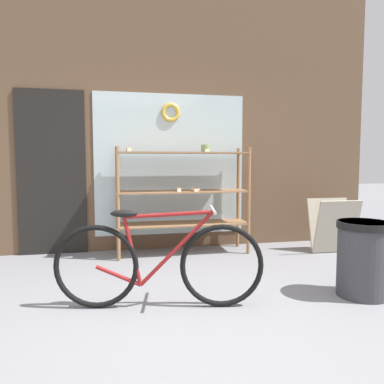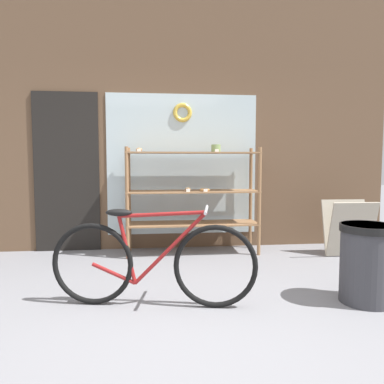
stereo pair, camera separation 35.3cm
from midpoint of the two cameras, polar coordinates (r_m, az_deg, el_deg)
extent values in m
plane|color=gray|center=(2.74, -2.37, -21.24)|extent=(30.00, 30.00, 0.00)
cube|color=brown|center=(5.19, -7.61, 12.25)|extent=(6.23, 0.08, 3.76)
cube|color=silver|center=(5.12, -5.24, 4.18)|extent=(2.04, 0.02, 1.90)
cube|color=black|center=(5.16, -22.46, 2.73)|extent=(0.84, 0.03, 2.10)
torus|color=gold|center=(5.14, -5.28, 12.00)|extent=(0.26, 0.06, 0.26)
cylinder|color=#8E6642|center=(4.58, -13.40, -1.81)|extent=(0.04, 0.04, 1.37)
cylinder|color=#8E6642|center=(4.83, 6.59, -1.38)|extent=(0.04, 0.04, 1.37)
cylinder|color=#8E6642|center=(4.99, -13.30, -1.27)|extent=(0.04, 0.04, 1.37)
cylinder|color=#8E6642|center=(5.23, 5.11, -0.90)|extent=(0.04, 0.04, 1.37)
cube|color=#8E6642|center=(4.88, -3.51, -4.83)|extent=(1.69, 0.46, 0.02)
cube|color=#8E6642|center=(4.83, -3.53, 0.08)|extent=(1.69, 0.46, 0.02)
cube|color=#8E6642|center=(4.81, -3.56, 5.99)|extent=(1.69, 0.46, 0.02)
cylinder|color=#7A995B|center=(4.82, 0.00, 6.67)|extent=(0.12, 0.12, 0.09)
cube|color=white|center=(4.75, 0.17, 6.34)|extent=(0.05, 0.00, 0.04)
torus|color=#B27A42|center=(4.75, -1.64, 0.33)|extent=(0.13, 0.13, 0.03)
cube|color=white|center=(4.68, -1.48, 0.27)|extent=(0.05, 0.00, 0.04)
ellipsoid|color=brown|center=(4.69, -4.22, 0.37)|extent=(0.07, 0.06, 0.05)
cube|color=white|center=(4.65, -4.15, 0.23)|extent=(0.05, 0.00, 0.04)
ellipsoid|color=#AD7F4C|center=(4.71, -11.72, 6.35)|extent=(0.07, 0.06, 0.05)
cube|color=white|center=(4.66, -11.71, 6.27)|extent=(0.05, 0.00, 0.04)
torus|color=black|center=(3.23, -17.52, -10.85)|extent=(0.69, 0.17, 0.69)
torus|color=black|center=(3.11, 1.29, -11.20)|extent=(0.69, 0.17, 0.69)
cylinder|color=maroon|center=(3.08, -5.70, -8.62)|extent=(0.61, 0.14, 0.62)
cylinder|color=maroon|center=(3.03, -6.95, -3.46)|extent=(0.71, 0.16, 0.07)
cylinder|color=maroon|center=(3.13, -12.33, -8.87)|extent=(0.16, 0.06, 0.57)
cylinder|color=maroon|center=(3.20, -14.33, -12.32)|extent=(0.37, 0.10, 0.18)
ellipsoid|color=black|center=(3.08, -13.60, -3.23)|extent=(0.23, 0.13, 0.06)
cylinder|color=#B2B2B7|center=(3.01, -0.15, -2.70)|extent=(0.11, 0.46, 0.02)
cube|color=#B2A893|center=(5.10, 19.42, -5.04)|extent=(0.58, 0.21, 0.70)
cube|color=#B2A893|center=(5.25, 18.44, -4.74)|extent=(0.58, 0.21, 0.70)
cylinder|color=#38383D|center=(3.61, 22.09, -9.46)|extent=(0.44, 0.44, 0.67)
cylinder|color=black|center=(3.55, 22.24, -4.68)|extent=(0.46, 0.46, 0.06)
camera|label=1|loc=(0.18, -92.86, -0.24)|focal=35.00mm
camera|label=2|loc=(0.18, 87.14, 0.24)|focal=35.00mm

